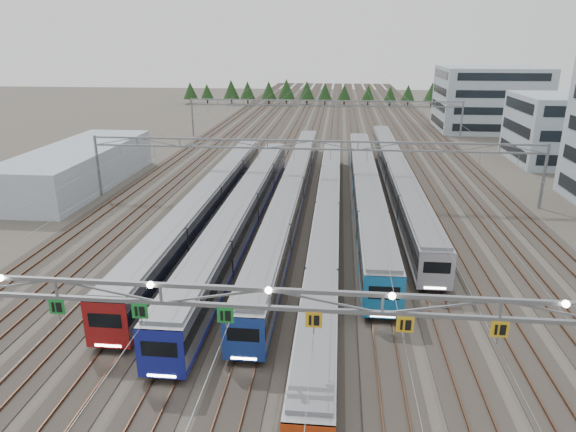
# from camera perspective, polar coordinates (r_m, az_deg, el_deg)

# --- Properties ---
(ground) EXTENTS (400.00, 400.00, 0.00)m
(ground) POSITION_cam_1_polar(r_m,az_deg,el_deg) (30.11, -1.91, -21.52)
(ground) COLOR #47423A
(ground) RESTS_ON ground
(track_bed) EXTENTS (54.00, 260.00, 5.42)m
(track_bed) POSITION_cam_1_polar(r_m,az_deg,el_deg) (124.06, 4.19, 10.53)
(track_bed) COLOR #2D2823
(track_bed) RESTS_ON ground
(train_a) EXTENTS (2.99, 54.43, 3.90)m
(train_a) POSITION_cam_1_polar(r_m,az_deg,el_deg) (59.02, -8.77, 1.63)
(train_a) COLOR black
(train_a) RESTS_ON ground
(train_b) EXTENTS (2.96, 55.70, 3.85)m
(train_b) POSITION_cam_1_polar(r_m,az_deg,el_deg) (56.14, -4.82, 0.86)
(train_b) COLOR black
(train_b) RESTS_ON ground
(train_c) EXTENTS (2.76, 67.85, 3.59)m
(train_c) POSITION_cam_1_polar(r_m,az_deg,el_deg) (63.48, 0.52, 2.95)
(train_c) COLOR black
(train_c) RESTS_ON ground
(train_d) EXTENTS (2.54, 66.39, 3.29)m
(train_d) POSITION_cam_1_polar(r_m,az_deg,el_deg) (54.57, 4.37, 0.02)
(train_d) COLOR black
(train_d) RESTS_ON ground
(train_e) EXTENTS (3.00, 57.80, 3.92)m
(train_e) POSITION_cam_1_polar(r_m,az_deg,el_deg) (64.27, 8.63, 3.08)
(train_e) COLOR black
(train_e) RESTS_ON ground
(train_f) EXTENTS (2.90, 62.72, 3.78)m
(train_f) POSITION_cam_1_polar(r_m,az_deg,el_deg) (71.75, 11.97, 4.49)
(train_f) COLOR black
(train_f) RESTS_ON ground
(gantry_near) EXTENTS (56.36, 0.61, 8.08)m
(gantry_near) POSITION_cam_1_polar(r_m,az_deg,el_deg) (25.98, -2.22, -9.71)
(gantry_near) COLOR slate
(gantry_near) RESTS_ON ground
(gantry_mid) EXTENTS (56.36, 0.36, 8.00)m
(gantry_mid) POSITION_cam_1_polar(r_m,az_deg,el_deg) (64.14, 2.71, 7.09)
(gantry_mid) COLOR slate
(gantry_mid) RESTS_ON ground
(gantry_far) EXTENTS (56.36, 0.36, 8.00)m
(gantry_far) POSITION_cam_1_polar(r_m,az_deg,el_deg) (108.54, 4.02, 11.94)
(gantry_far) COLOR slate
(gantry_far) RESTS_ON ground
(depot_bldg_mid) EXTENTS (14.00, 16.00, 11.13)m
(depot_bldg_mid) POSITION_cam_1_polar(r_m,az_deg,el_deg) (97.24, 27.95, 8.50)
(depot_bldg_mid) COLOR #98A9B5
(depot_bldg_mid) RESTS_ON ground
(depot_bldg_north) EXTENTS (22.00, 18.00, 13.98)m
(depot_bldg_north) POSITION_cam_1_polar(r_m,az_deg,el_deg) (126.95, 21.43, 12.00)
(depot_bldg_north) COLOR #98A9B5
(depot_bldg_north) RESTS_ON ground
(west_shed) EXTENTS (10.00, 30.00, 5.41)m
(west_shed) POSITION_cam_1_polar(r_m,az_deg,el_deg) (78.09, -22.24, 5.08)
(west_shed) COLOR #98A9B5
(west_shed) RESTS_ON ground
(treeline) EXTENTS (106.40, 5.60, 7.02)m
(treeline) POSITION_cam_1_polar(r_m,az_deg,el_deg) (166.17, 6.58, 13.54)
(treeline) COLOR #332114
(treeline) RESTS_ON ground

